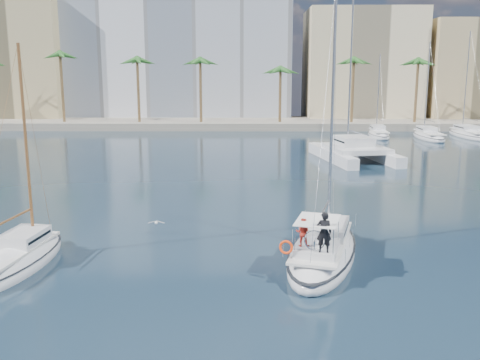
{
  "coord_description": "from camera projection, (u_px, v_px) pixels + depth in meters",
  "views": [
    {
      "loc": [
        0.78,
        -29.38,
        9.3
      ],
      "look_at": [
        0.52,
        1.5,
        2.98
      ],
      "focal_mm": 40.0,
      "sensor_mm": 36.0,
      "label": 1
    }
  ],
  "objects": [
    {
      "name": "palm_centre",
      "position": [
        240.0,
        64.0,
        84.43
      ],
      "size": [
        3.6,
        3.6,
        12.3
      ],
      "color": "brown",
      "rests_on": "ground"
    },
    {
      "name": "main_sloop",
      "position": [
        323.0,
        251.0,
        26.59
      ],
      "size": [
        5.7,
        10.35,
        14.66
      ],
      "rotation": [
        0.0,
        0.0,
        -0.28
      ],
      "color": "silver",
      "rests_on": "ground"
    },
    {
      "name": "building_tan_left",
      "position": [
        8.0,
        61.0,
        96.38
      ],
      "size": [
        22.0,
        14.0,
        22.0
      ],
      "primitive_type": "cube",
      "color": "tan",
      "rests_on": "ground"
    },
    {
      "name": "catamaran",
      "position": [
        354.0,
        149.0,
        56.58
      ],
      "size": [
        8.26,
        13.13,
        17.79
      ],
      "rotation": [
        0.0,
        0.0,
        0.19
      ],
      "color": "silver",
      "rests_on": "ground"
    },
    {
      "name": "building_beige",
      "position": [
        361.0,
        67.0,
        97.05
      ],
      "size": [
        20.0,
        14.0,
        20.0
      ],
      "primitive_type": "cube",
      "color": "beige",
      "rests_on": "ground"
    },
    {
      "name": "small_sloop",
      "position": [
        18.0,
        259.0,
        25.66
      ],
      "size": [
        3.34,
        8.05,
        11.24
      ],
      "rotation": [
        0.0,
        0.0,
        -0.12
      ],
      "color": "silver",
      "rests_on": "ground"
    },
    {
      "name": "seagull",
      "position": [
        156.0,
        223.0,
        30.75
      ],
      "size": [
        0.98,
        0.42,
        0.18
      ],
      "color": "silver",
      "rests_on": "ground"
    },
    {
      "name": "ground",
      "position": [
        231.0,
        236.0,
        30.66
      ],
      "size": [
        160.0,
        160.0,
        0.0
      ],
      "primitive_type": "plane",
      "color": "black",
      "rests_on": "ground"
    },
    {
      "name": "building_tan_right",
      "position": [
        476.0,
        73.0,
        95.13
      ],
      "size": [
        18.0,
        12.0,
        18.0
      ],
      "primitive_type": "cube",
      "color": "tan",
      "rests_on": "ground"
    },
    {
      "name": "palm_right",
      "position": [
        455.0,
        64.0,
        84.16
      ],
      "size": [
        3.6,
        3.6,
        12.3
      ],
      "color": "brown",
      "rests_on": "ground"
    },
    {
      "name": "quay",
      "position": [
        240.0,
        123.0,
        90.29
      ],
      "size": [
        120.0,
        14.0,
        1.2
      ],
      "primitive_type": "cube",
      "color": "gray",
      "rests_on": "ground"
    },
    {
      "name": "moored_yacht_b",
      "position": [
        428.0,
        139.0,
        74.52
      ],
      "size": [
        3.32,
        10.83,
        13.72
      ],
      "primitive_type": null,
      "rotation": [
        0.0,
        0.0,
        -0.02
      ],
      "color": "silver",
      "rests_on": "ground"
    },
    {
      "name": "building_modern",
      "position": [
        176.0,
        45.0,
        99.46
      ],
      "size": [
        42.0,
        16.0,
        28.0
      ],
      "primitive_type": "cube",
      "color": "silver",
      "rests_on": "ground"
    },
    {
      "name": "moored_yacht_c",
      "position": [
        469.0,
        137.0,
        76.43
      ],
      "size": [
        3.98,
        12.33,
        15.54
      ],
      "primitive_type": null,
      "rotation": [
        0.0,
        0.0,
        0.03
      ],
      "color": "silver",
      "rests_on": "ground"
    },
    {
      "name": "palm_left",
      "position": [
        26.0,
        64.0,
        84.71
      ],
      "size": [
        3.6,
        3.6,
        12.3
      ],
      "color": "brown",
      "rests_on": "ground"
    },
    {
      "name": "moored_yacht_a",
      "position": [
        378.0,
        137.0,
        76.54
      ],
      "size": [
        3.37,
        9.52,
        11.9
      ],
      "primitive_type": null,
      "rotation": [
        0.0,
        0.0,
        -0.07
      ],
      "color": "silver",
      "rests_on": "ground"
    }
  ]
}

